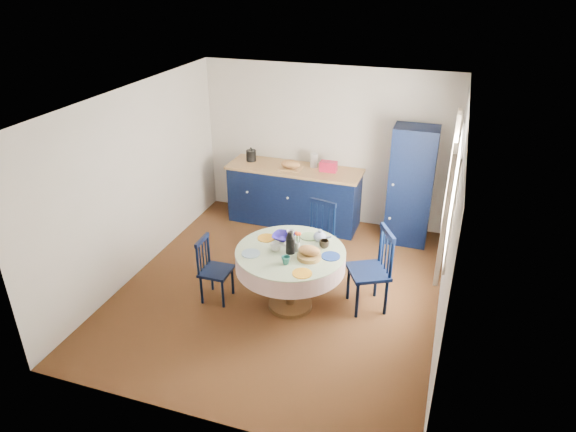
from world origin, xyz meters
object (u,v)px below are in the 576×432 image
Objects in this scene: pantry_cabinet at (411,186)px; chair_right at (372,269)px; mug_a at (276,247)px; mug_c at (324,244)px; mug_d at (290,234)px; kitchen_counter at (294,195)px; chair_left at (213,269)px; mug_b at (286,260)px; cobalt_bowl at (284,237)px; chair_far at (317,236)px; dining_table at (291,260)px.

chair_right is at bearing -96.85° from pantry_cabinet.
mug_c is (0.53, 0.25, -0.00)m from mug_a.
chair_right reaches higher than mug_a.
kitchen_counter is at bearing 106.30° from mug_d.
pantry_cabinet is 2.13× the size of chair_left.
mug_b and mug_d have the same top height.
mug_c is (1.32, 0.33, 0.41)m from chair_left.
chair_right is 1.14m from cobalt_bowl.
mug_d is (-1.04, 0.01, 0.31)m from chair_right.
pantry_cabinet is at bearing 145.21° from chair_right.
cobalt_bowl is at bearing 175.80° from mug_c.
cobalt_bowl is at bearing -94.08° from chair_far.
pantry_cabinet is 1.66m from chair_far.
kitchen_counter is at bearing 133.49° from chair_far.
mug_a is at bearing -120.97° from pantry_cabinet.
dining_table is (-1.15, -2.16, -0.23)m from pantry_cabinet.
chair_right is 3.84× the size of cobalt_bowl.
chair_far is 1.11m from mug_a.
chair_left is at bearing -132.79° from pantry_cabinet.
chair_far is (0.06, 0.98, -0.18)m from dining_table.
chair_far is at bearing 77.21° from mug_a.
mug_a is (0.49, -2.26, 0.36)m from kitchen_counter.
kitchen_counter is 1.43m from chair_far.
kitchen_counter reaches higher than mug_c.
mug_c reaches higher than mug_d.
mug_d is 0.37× the size of cobalt_bowl.
kitchen_counter is 17.67× the size of mug_c.
kitchen_counter is 1.64× the size of dining_table.
dining_table is 1.35× the size of chair_far.
chair_left is 8.40× the size of mug_b.
dining_table reaches higher than chair_left.
chair_left is at bearing -119.69° from chair_far.
mug_d is at bearing 103.26° from mug_b.
mug_b is at bearing -83.88° from dining_table.
pantry_cabinet is 2.69m from mug_b.
mug_d is at bearing -118.38° from chair_right.
chair_far is (0.72, -1.23, 0.00)m from kitchen_counter.
mug_c is 0.52m from cobalt_bowl.
mug_b is (-0.89, -0.61, 0.31)m from chair_right.
mug_d is at bearing 109.54° from dining_table.
cobalt_bowl reaches higher than chair_left.
chair_left is at bearing -173.82° from mug_a.
mug_b is 0.37× the size of cobalt_bowl.
cobalt_bowl is at bearing -66.20° from chair_left.
chair_right reaches higher than chair_left.
dining_table is 1.55× the size of chair_left.
chair_left is 3.09× the size of cobalt_bowl.
kitchen_counter is 7.83× the size of cobalt_bowl.
chair_left is 1.10m from mug_b.
chair_right is 10.46× the size of mug_d.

